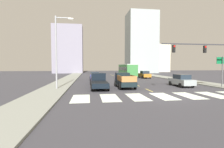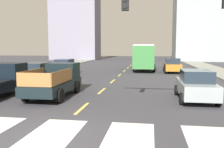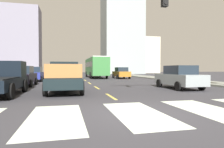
% 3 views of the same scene
% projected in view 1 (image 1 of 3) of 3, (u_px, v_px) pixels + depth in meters
% --- Properties ---
extents(ground_plane, '(160.00, 160.00, 0.00)m').
position_uv_depth(ground_plane, '(164.00, 96.00, 16.09)').
color(ground_plane, '#39393E').
extents(sidewalk_right, '(3.54, 110.00, 0.15)m').
position_uv_depth(sidewalk_right, '(177.00, 79.00, 35.47)').
color(sidewalk_right, gray).
rests_on(sidewalk_right, ground).
extents(sidewalk_left, '(3.54, 110.00, 0.15)m').
position_uv_depth(sidewalk_left, '(67.00, 80.00, 32.31)').
color(sidewalk_left, gray).
rests_on(sidewalk_left, ground).
extents(crosswalk_stripe_0, '(1.63, 3.86, 0.01)m').
position_uv_depth(crosswalk_stripe_0, '(81.00, 98.00, 15.00)').
color(crosswalk_stripe_0, silver).
rests_on(crosswalk_stripe_0, ground).
extents(crosswalk_stripe_1, '(1.63, 3.86, 0.01)m').
position_uv_depth(crosswalk_stripe_1, '(110.00, 98.00, 15.36)').
color(crosswalk_stripe_1, silver).
rests_on(crosswalk_stripe_1, ground).
extents(crosswalk_stripe_2, '(1.63, 3.86, 0.01)m').
position_uv_depth(crosswalk_stripe_2, '(137.00, 97.00, 15.73)').
color(crosswalk_stripe_2, silver).
rests_on(crosswalk_stripe_2, ground).
extents(crosswalk_stripe_3, '(1.63, 3.86, 0.01)m').
position_uv_depth(crosswalk_stripe_3, '(164.00, 96.00, 16.09)').
color(crosswalk_stripe_3, silver).
rests_on(crosswalk_stripe_3, ground).
extents(crosswalk_stripe_4, '(1.63, 3.86, 0.01)m').
position_uv_depth(crosswalk_stripe_4, '(189.00, 96.00, 16.45)').
color(crosswalk_stripe_4, silver).
rests_on(crosswalk_stripe_4, ground).
extents(crosswalk_stripe_5, '(1.63, 3.86, 0.01)m').
position_uv_depth(crosswalk_stripe_5, '(213.00, 95.00, 16.81)').
color(crosswalk_stripe_5, silver).
rests_on(crosswalk_stripe_5, ground).
extents(lane_dash_0, '(0.16, 2.40, 0.01)m').
position_uv_depth(lane_dash_0, '(149.00, 90.00, 20.05)').
color(lane_dash_0, '#DEC853').
rests_on(lane_dash_0, ground).
extents(lane_dash_1, '(0.16, 2.40, 0.01)m').
position_uv_depth(lane_dash_1, '(137.00, 85.00, 24.99)').
color(lane_dash_1, '#DEC853').
rests_on(lane_dash_1, ground).
extents(lane_dash_2, '(0.16, 2.40, 0.01)m').
position_uv_depth(lane_dash_2, '(129.00, 82.00, 29.94)').
color(lane_dash_2, '#DEC853').
rests_on(lane_dash_2, ground).
extents(lane_dash_3, '(0.16, 2.40, 0.01)m').
position_uv_depth(lane_dash_3, '(123.00, 80.00, 34.88)').
color(lane_dash_3, '#DEC853').
rests_on(lane_dash_3, ground).
extents(lane_dash_4, '(0.16, 2.40, 0.01)m').
position_uv_depth(lane_dash_4, '(119.00, 78.00, 39.83)').
color(lane_dash_4, '#DEC853').
rests_on(lane_dash_4, ground).
extents(lane_dash_5, '(0.16, 2.40, 0.01)m').
position_uv_depth(lane_dash_5, '(116.00, 77.00, 44.78)').
color(lane_dash_5, '#DEC853').
rests_on(lane_dash_5, ground).
extents(lane_dash_6, '(0.16, 2.40, 0.01)m').
position_uv_depth(lane_dash_6, '(113.00, 75.00, 49.72)').
color(lane_dash_6, '#DEC853').
rests_on(lane_dash_6, ground).
extents(lane_dash_7, '(0.16, 2.40, 0.01)m').
position_uv_depth(lane_dash_7, '(111.00, 75.00, 54.67)').
color(lane_dash_7, '#DEC853').
rests_on(lane_dash_7, ground).
extents(pickup_stakebed, '(2.18, 5.20, 1.96)m').
position_uv_depth(pickup_stakebed, '(124.00, 81.00, 22.52)').
color(pickup_stakebed, black).
rests_on(pickup_stakebed, ground).
extents(pickup_dark, '(2.18, 5.20, 1.96)m').
position_uv_depth(pickup_dark, '(99.00, 82.00, 21.35)').
color(pickup_dark, black).
rests_on(pickup_dark, ground).
extents(city_bus, '(2.72, 10.80, 3.32)m').
position_uv_depth(city_bus, '(127.00, 70.00, 42.24)').
color(city_bus, '#36783A').
rests_on(city_bus, ground).
extents(sedan_mid, '(2.02, 4.40, 1.72)m').
position_uv_depth(sedan_mid, '(181.00, 80.00, 23.59)').
color(sedan_mid, '#8C9698').
rests_on(sedan_mid, ground).
extents(sedan_far, '(2.02, 4.40, 1.72)m').
position_uv_depth(sedan_far, '(95.00, 76.00, 33.52)').
color(sedan_far, navy).
rests_on(sedan_far, ground).
extents(sedan_near_left, '(2.02, 4.40, 1.72)m').
position_uv_depth(sedan_near_left, '(145.00, 74.00, 39.30)').
color(sedan_near_left, '#A96C22').
rests_on(sedan_near_left, ground).
extents(sedan_near_right, '(2.02, 4.40, 1.72)m').
position_uv_depth(sedan_near_right, '(96.00, 79.00, 26.88)').
color(sedan_near_right, black).
rests_on(sedan_near_right, ground).
extents(traffic_signal_gantry, '(9.59, 0.27, 6.00)m').
position_uv_depth(traffic_signal_gantry, '(214.00, 55.00, 19.27)').
color(traffic_signal_gantry, '#2D2D33').
rests_on(traffic_signal_gantry, ground).
extents(direction_sign_green, '(1.70, 0.12, 4.20)m').
position_uv_depth(direction_sign_green, '(222.00, 65.00, 22.28)').
color(direction_sign_green, slate).
rests_on(direction_sign_green, ground).
extents(streetlight_left, '(2.20, 0.28, 9.00)m').
position_uv_depth(streetlight_left, '(57.00, 49.00, 20.31)').
color(streetlight_left, gray).
rests_on(streetlight_left, ground).
extents(tower_tall_centre, '(11.59, 10.23, 24.48)m').
position_uv_depth(tower_tall_centre, '(141.00, 43.00, 68.76)').
color(tower_tall_centre, '#919D9B').
rests_on(tower_tall_centre, ground).
extents(block_mid_left, '(9.10, 9.06, 12.90)m').
position_uv_depth(block_mid_left, '(157.00, 58.00, 80.39)').
color(block_mid_left, beige).
rests_on(block_mid_left, ground).
extents(block_mid_right, '(11.39, 7.15, 18.67)m').
position_uv_depth(block_mid_right, '(68.00, 50.00, 65.87)').
color(block_mid_right, gray).
rests_on(block_mid_right, ground).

